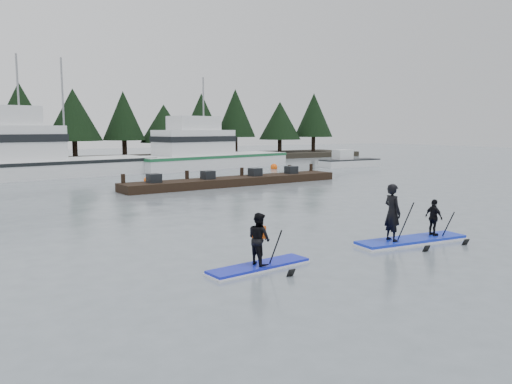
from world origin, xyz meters
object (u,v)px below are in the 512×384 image
fishing_boat_large (27,168)px  paddleboard_duo (408,224)px  fishing_boat_medium (207,161)px  floating_dock (236,181)px  paddleboard_solo (259,247)px

fishing_boat_large → paddleboard_duo: size_ratio=4.62×
fishing_boat_medium → floating_dock: bearing=-120.9°
fishing_boat_large → paddleboard_duo: fishing_boat_large is taller
fishing_boat_medium → paddleboard_solo: fishing_boat_medium is taller
floating_dock → paddleboard_duo: 17.10m
floating_dock → paddleboard_duo: paddleboard_duo is taller
fishing_boat_large → floating_dock: (10.61, -11.71, -0.49)m
floating_dock → paddleboard_solo: paddleboard_solo is taller
floating_dock → paddleboard_solo: bearing=-121.2°
fishing_boat_large → fishing_boat_medium: 15.24m
fishing_boat_medium → paddleboard_duo: size_ratio=4.15×
fishing_boat_medium → floating_dock: 14.30m
floating_dock → paddleboard_solo: 18.92m
fishing_boat_medium → paddleboard_solo: 33.12m
floating_dock → paddleboard_duo: bearing=-104.8°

